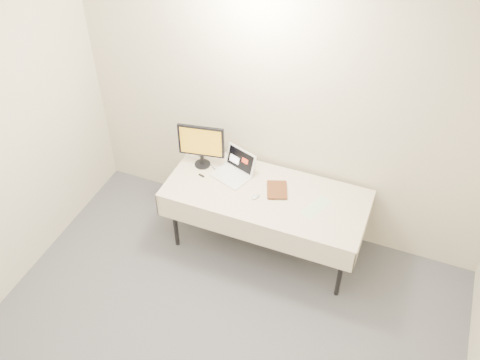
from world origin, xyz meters
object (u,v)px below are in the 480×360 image
at_px(laptop, 235,169).
at_px(book, 267,181).
at_px(table, 266,198).
at_px(monitor, 201,143).

height_order(laptop, book, book).
bearing_deg(laptop, book, 3.16).
distance_m(laptop, book, 0.39).
xyz_separation_m(table, laptop, (-0.37, 0.14, 0.12)).
bearing_deg(table, monitor, 168.37).
xyz_separation_m(table, monitor, (-0.71, 0.15, 0.33)).
height_order(table, laptop, laptop).
bearing_deg(laptop, monitor, -161.98).
distance_m(table, monitor, 0.80).
height_order(table, monitor, monitor).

